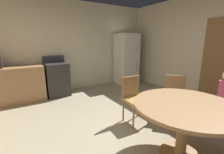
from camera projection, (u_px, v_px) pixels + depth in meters
name	position (u px, v px, depth m)	size (l,w,h in m)	color
ground_plane	(122.00, 133.00, 2.64)	(14.00, 14.00, 0.00)	gray
wall_back	(68.00, 47.00, 4.76)	(5.75, 0.12, 2.70)	beige
wall_right	(207.00, 48.00, 3.92)	(0.12, 5.44, 2.70)	beige
kitchen_counter	(5.00, 86.00, 3.77)	(1.75, 0.60, 0.90)	#9E754C
oven_range	(57.00, 79.00, 4.40)	(0.60, 0.60, 1.10)	#2D2B28
refrigerator	(126.00, 59.00, 5.48)	(0.68, 0.68, 1.76)	silver
door_panelled	(220.00, 63.00, 3.62)	(0.05, 0.84, 2.04)	olive
dining_table	(184.00, 115.00, 1.97)	(1.29, 1.29, 0.76)	#9E754C
chair_northeast	(175.00, 95.00, 3.00)	(0.57, 0.57, 0.87)	#9E754C
chair_north	(134.00, 97.00, 2.92)	(0.43, 0.43, 0.87)	#9E754C
person_child	(224.00, 102.00, 2.46)	(0.23, 0.23, 1.09)	#8C337A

